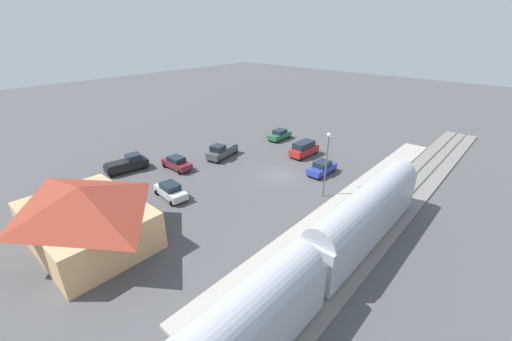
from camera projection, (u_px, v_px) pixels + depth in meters
The scene contains 14 objects.
ground_plane at pixel (278, 175), 40.94m from camera, with size 200.00×200.00×0.00m, color #4C4C4F.
railway_track at pixel (386, 213), 32.43m from camera, with size 4.80×70.00×0.30m.
platform at pixel (350, 200), 34.83m from camera, with size 3.20×46.00×0.30m.
passenger_train at pixel (310, 265), 21.46m from camera, with size 2.93×34.88×4.98m.
station_building at pixel (85, 214), 27.23m from camera, with size 12.41×8.96×5.49m.
pedestrian_on_platform at pixel (359, 191), 34.29m from camera, with size 0.36×0.36×1.71m.
sedan_maroon at pixel (177, 163), 42.41m from camera, with size 4.51×2.31×1.74m.
sedan_green at pixel (280, 135), 53.52m from camera, with size 1.90×4.52×1.74m.
sedan_silver at pixel (171, 191), 35.28m from camera, with size 4.65×2.60×1.74m.
pickup_charcoal at pixel (222, 151), 46.10m from camera, with size 3.01×5.68×2.14m.
pickup_black at pixel (127, 164), 41.78m from camera, with size 2.80×5.64×2.14m.
suv_red at pixel (304, 149), 46.62m from camera, with size 2.18×4.99×2.22m.
sedan_blue at pixel (322, 168), 40.99m from camera, with size 1.99×4.56×1.74m.
light_pole_near_platform at pixel (327, 157), 33.98m from camera, with size 0.44×0.44×7.52m.
Camera 1 is at (-22.45, 29.51, 17.60)m, focal length 22.18 mm.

